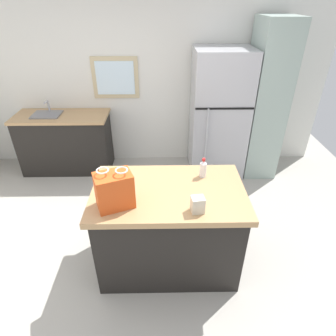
{
  "coord_description": "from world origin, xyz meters",
  "views": [
    {
      "loc": [
        0.21,
        -2.1,
        2.42
      ],
      "look_at": [
        0.25,
        0.27,
        0.97
      ],
      "focal_mm": 30.4,
      "sensor_mm": 36.0,
      "label": 1
    }
  ],
  "objects_px": {
    "kitchen_island": "(169,228)",
    "shopping_bag": "(114,190)",
    "bottle": "(203,169)",
    "refrigerator": "(219,115)",
    "small_box": "(198,205)",
    "tall_cabinet": "(265,102)"
  },
  "relations": [
    {
      "from": "kitchen_island",
      "to": "shopping_bag",
      "type": "distance_m",
      "value": 0.78
    },
    {
      "from": "refrigerator",
      "to": "small_box",
      "type": "height_order",
      "value": "refrigerator"
    },
    {
      "from": "shopping_bag",
      "to": "small_box",
      "type": "height_order",
      "value": "shopping_bag"
    },
    {
      "from": "small_box",
      "to": "bottle",
      "type": "height_order",
      "value": "bottle"
    },
    {
      "from": "kitchen_island",
      "to": "refrigerator",
      "type": "relative_size",
      "value": 0.76
    },
    {
      "from": "refrigerator",
      "to": "kitchen_island",
      "type": "bearing_deg",
      "value": -112.54
    },
    {
      "from": "tall_cabinet",
      "to": "shopping_bag",
      "type": "height_order",
      "value": "tall_cabinet"
    },
    {
      "from": "kitchen_island",
      "to": "small_box",
      "type": "relative_size",
      "value": 10.11
    },
    {
      "from": "refrigerator",
      "to": "tall_cabinet",
      "type": "distance_m",
      "value": 0.68
    },
    {
      "from": "tall_cabinet",
      "to": "kitchen_island",
      "type": "bearing_deg",
      "value": -127.48
    },
    {
      "from": "tall_cabinet",
      "to": "bottle",
      "type": "bearing_deg",
      "value": -123.73
    },
    {
      "from": "kitchen_island",
      "to": "bottle",
      "type": "bearing_deg",
      "value": 33.89
    },
    {
      "from": "kitchen_island",
      "to": "tall_cabinet",
      "type": "bearing_deg",
      "value": 52.52
    },
    {
      "from": "shopping_bag",
      "to": "bottle",
      "type": "height_order",
      "value": "shopping_bag"
    },
    {
      "from": "shopping_bag",
      "to": "bottle",
      "type": "bearing_deg",
      "value": 28.94
    },
    {
      "from": "refrigerator",
      "to": "bottle",
      "type": "bearing_deg",
      "value": -104.97
    },
    {
      "from": "refrigerator",
      "to": "tall_cabinet",
      "type": "height_order",
      "value": "tall_cabinet"
    },
    {
      "from": "refrigerator",
      "to": "shopping_bag",
      "type": "relative_size",
      "value": 5.22
    },
    {
      "from": "kitchen_island",
      "to": "shopping_bag",
      "type": "bearing_deg",
      "value": -155.14
    },
    {
      "from": "refrigerator",
      "to": "tall_cabinet",
      "type": "relative_size",
      "value": 0.83
    },
    {
      "from": "small_box",
      "to": "bottle",
      "type": "xyz_separation_m",
      "value": [
        0.11,
        0.52,
        0.02
      ]
    },
    {
      "from": "small_box",
      "to": "shopping_bag",
      "type": "bearing_deg",
      "value": 172.46
    }
  ]
}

